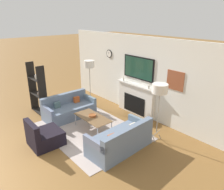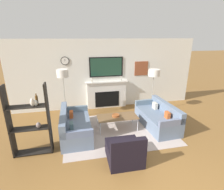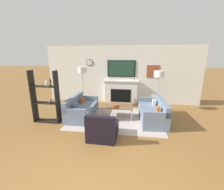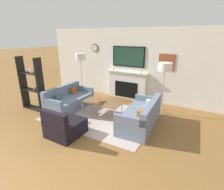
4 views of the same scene
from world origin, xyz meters
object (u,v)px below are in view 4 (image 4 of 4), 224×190
couch_right (141,117)px  floor_lamp_left (81,58)px  armchair (64,127)px  floor_lamp_right (165,67)px  shelf_unit (32,85)px  coffee_table (102,103)px  decorative_bowl (101,101)px  couch_left (69,101)px

couch_right → floor_lamp_left: (-2.90, 1.11, 1.33)m
armchair → floor_lamp_right: bearing=54.4°
shelf_unit → coffee_table: bearing=16.9°
coffee_table → decorative_bowl: bearing=150.2°
armchair → coffee_table: armchair is taller
armchair → couch_left: bearing=128.6°
coffee_table → floor_lamp_left: (-1.58, 1.03, 1.21)m
decorative_bowl → couch_left: bearing=-175.3°
decorative_bowl → floor_lamp_right: (1.65, 1.00, 1.04)m
couch_left → coffee_table: 1.32m
couch_left → coffee_table: couch_left is taller
couch_right → floor_lamp_right: (0.28, 1.11, 1.22)m
coffee_table → decorative_bowl: 0.08m
couch_right → floor_lamp_right: size_ratio=1.06×
couch_right → decorative_bowl: (-1.37, 0.10, 0.18)m
armchair → couch_right: bearing=42.8°
couch_right → coffee_table: size_ratio=1.43×
floor_lamp_left → floor_lamp_right: (3.19, 0.00, -0.11)m
couch_right → shelf_unit: bearing=-170.2°
decorative_bowl → couch_right: bearing=-4.2°
couch_left → decorative_bowl: couch_left is taller
couch_left → floor_lamp_left: 1.76m
couch_left → floor_lamp_left: (-0.28, 1.11, 1.34)m
shelf_unit → floor_lamp_left: bearing=67.5°
couch_right → armchair: couch_right is taller
floor_lamp_left → decorative_bowl: bearing=-33.2°
couch_left → decorative_bowl: size_ratio=7.42×
floor_lamp_left → shelf_unit: shelf_unit is taller
couch_right → coffee_table: couch_right is taller
decorative_bowl → shelf_unit: 2.40m
couch_left → couch_right: bearing=0.1°
coffee_table → decorative_bowl: decorative_bowl is taller
couch_left → armchair: (1.12, -1.40, -0.02)m
armchair → floor_lamp_left: (-1.39, 2.51, 1.37)m
couch_right → shelf_unit: 3.72m
floor_lamp_left → armchair: bearing=-60.9°
couch_right → couch_left: bearing=-179.9°
floor_lamp_right → shelf_unit: size_ratio=0.94×
armchair → floor_lamp_right: floor_lamp_right is taller
armchair → decorative_bowl: size_ratio=3.62×
armchair → coffee_table: size_ratio=0.68×
coffee_table → floor_lamp_left: bearing=146.9°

